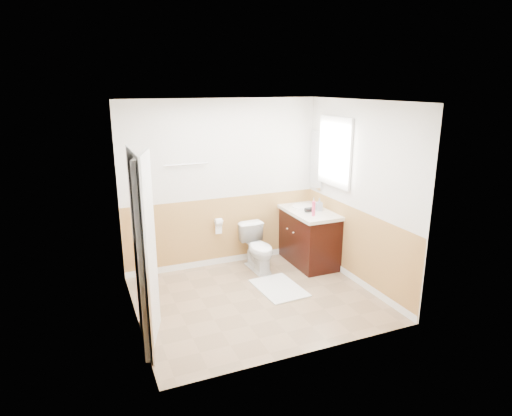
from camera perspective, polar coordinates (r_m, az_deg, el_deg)
name	(u,v)px	position (r m, az deg, el deg)	size (l,w,h in m)	color
floor	(256,299)	(5.78, 0.04, -11.77)	(3.00, 3.00, 0.00)	#8C7051
ceiling	(256,101)	(5.13, 0.05, 13.83)	(3.00, 3.00, 0.00)	white
wall_back	(223,184)	(6.50, -4.40, 3.09)	(3.00, 3.00, 0.00)	silver
wall_front	(309,240)	(4.21, 6.93, -4.15)	(3.00, 3.00, 0.00)	silver
wall_left	(130,220)	(4.96, -16.15, -1.56)	(3.00, 3.00, 0.00)	silver
wall_right	(359,195)	(6.04, 13.29, 1.72)	(3.00, 3.00, 0.00)	silver
wainscot_back	(224,232)	(6.70, -4.23, -3.21)	(3.00, 3.00, 0.00)	tan
wainscot_front	(306,310)	(4.53, 6.54, -13.06)	(3.00, 3.00, 0.00)	tan
wainscot_left	(136,283)	(5.23, -15.39, -9.42)	(2.60, 2.60, 0.00)	tan
wainscot_right	(354,247)	(6.25, 12.77, -4.97)	(2.60, 2.60, 0.00)	tan
toilet	(258,248)	(6.51, 0.30, -5.24)	(0.38, 0.66, 0.68)	white
bath_mat	(279,288)	(6.04, 3.02, -10.42)	(0.55, 0.80, 0.02)	silver
vanity_cabinet	(307,237)	(6.81, 6.75, -3.84)	(0.55, 1.10, 0.80)	black
vanity_knob_left	(293,233)	(6.54, 4.92, -3.23)	(0.03, 0.03, 0.03)	silver
vanity_knob_right	(287,229)	(6.71, 4.14, -2.72)	(0.03, 0.03, 0.03)	silver
countertop	(308,211)	(6.67, 6.79, -0.41)	(0.60, 1.15, 0.05)	white
sink_basin	(304,206)	(6.80, 6.26, 0.21)	(0.36, 0.36, 0.02)	white
faucet	(314,202)	(6.87, 7.59, 0.85)	(0.02, 0.02, 0.14)	white
lotion_bottle	(314,209)	(6.33, 7.55, -0.08)	(0.05, 0.05, 0.22)	#E23A65
soap_dispenser	(319,204)	(6.62, 8.26, 0.46)	(0.08, 0.09, 0.19)	#8F95A2
hair_dryer_body	(309,210)	(6.54, 7.00, -0.21)	(0.07, 0.07, 0.14)	black
hair_dryer_handle	(306,211)	(6.57, 6.61, -0.41)	(0.03, 0.03, 0.07)	black
mirror_panel	(316,160)	(6.87, 7.92, 6.22)	(0.02, 0.35, 0.90)	silver
window_frame	(335,152)	(6.40, 10.27, 7.24)	(0.04, 0.80, 1.00)	white
window_glass	(336,152)	(6.41, 10.39, 7.24)	(0.01, 0.70, 0.90)	white
door	(148,253)	(4.62, -14.01, -5.70)	(0.05, 0.80, 2.04)	white
door_frame	(140,253)	(4.61, -14.95, -5.70)	(0.02, 0.92, 2.10)	white
door_knob	(149,248)	(4.96, -13.88, -5.06)	(0.06, 0.06, 0.06)	silver
towel_bar	(186,164)	(6.24, -9.13, 5.67)	(0.02, 0.02, 0.62)	silver
tp_holder_bar	(219,222)	(6.55, -4.93, -1.82)	(0.02, 0.02, 0.14)	silver
tp_roll	(219,222)	(6.55, -4.93, -1.82)	(0.11, 0.11, 0.10)	white
tp_sheet	(219,229)	(6.58, -4.91, -2.73)	(0.10, 0.01, 0.16)	white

